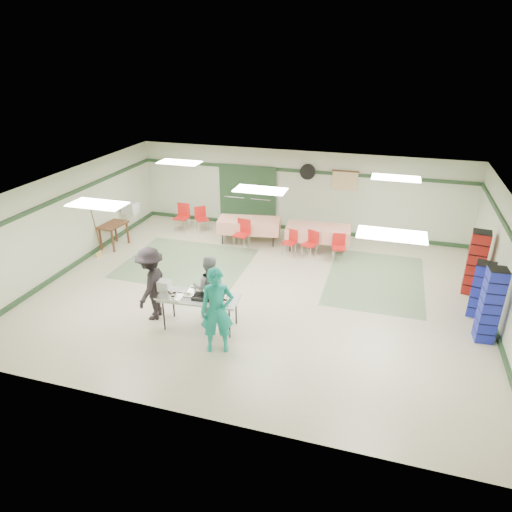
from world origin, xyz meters
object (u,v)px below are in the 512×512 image
(chair_b, at_px, (290,240))
(volunteer_grey, at_px, (209,287))
(serving_table, at_px, (200,299))
(chair_loose_a, at_px, (201,216))
(crate_stack_blue_b, at_px, (481,290))
(broom, at_px, (96,232))
(chair_d, at_px, (243,231))
(crate_stack_blue_a, at_px, (490,306))
(chair_a, at_px, (311,241))
(chair_c, at_px, (339,245))
(dining_table_a, at_px, (318,232))
(crate_stack_red, at_px, (476,263))
(volunteer_dark, at_px, (151,284))
(office_printer, at_px, (130,208))
(volunteer_teal, at_px, (217,311))
(dining_table_b, at_px, (249,225))
(chair_loose_b, at_px, (183,214))
(printer_table, at_px, (113,227))

(chair_b, bearing_deg, volunteer_grey, -91.37)
(serving_table, distance_m, chair_loose_a, 5.90)
(crate_stack_blue_b, distance_m, broom, 10.39)
(chair_d, distance_m, crate_stack_blue_a, 7.17)
(chair_a, height_order, chair_c, chair_a)
(dining_table_a, bearing_deg, crate_stack_blue_b, -37.40)
(crate_stack_red, bearing_deg, chair_a, 167.19)
(volunteer_dark, height_order, office_printer, volunteer_dark)
(chair_c, bearing_deg, broom, -178.60)
(volunteer_dark, bearing_deg, chair_a, 140.16)
(dining_table_a, bearing_deg, volunteer_teal, -105.66)
(volunteer_grey, height_order, crate_stack_red, crate_stack_red)
(serving_table, xyz_separation_m, crate_stack_blue_a, (5.96, 1.26, 0.13))
(dining_table_a, height_order, chair_c, chair_c)
(volunteer_teal, xyz_separation_m, chair_b, (0.36, 5.07, -0.45))
(office_printer, bearing_deg, serving_table, -41.47)
(volunteer_teal, distance_m, office_printer, 7.20)
(dining_table_a, xyz_separation_m, chair_d, (-2.23, -0.56, -0.00))
(volunteer_dark, relative_size, broom, 1.19)
(serving_table, relative_size, crate_stack_red, 1.07)
(crate_stack_blue_a, height_order, office_printer, crate_stack_blue_a)
(crate_stack_red, xyz_separation_m, broom, (-10.38, -0.73, -0.07))
(volunteer_grey, height_order, chair_b, volunteer_grey)
(volunteer_grey, height_order, chair_a, volunteer_grey)
(crate_stack_red, bearing_deg, chair_c, 164.28)
(dining_table_b, xyz_separation_m, broom, (-3.99, -2.29, 0.19))
(chair_d, bearing_deg, volunteer_dark, -90.77)
(serving_table, relative_size, chair_loose_b, 1.88)
(volunteer_dark, distance_m, office_printer, 5.43)
(chair_d, relative_size, crate_stack_red, 0.56)
(serving_table, xyz_separation_m, volunteer_grey, (0.04, 0.46, 0.05))
(chair_b, height_order, crate_stack_red, crate_stack_red)
(volunteer_grey, xyz_separation_m, dining_table_a, (1.72, 4.52, -0.20))
(chair_d, bearing_deg, chair_c, 8.42)
(crate_stack_blue_a, relative_size, crate_stack_blue_b, 1.27)
(volunteer_dark, distance_m, chair_loose_a, 5.49)
(volunteer_teal, distance_m, dining_table_b, 5.77)
(crate_stack_blue_a, distance_m, broom, 10.48)
(chair_loose_b, bearing_deg, chair_d, -16.41)
(serving_table, bearing_deg, volunteer_dark, 172.20)
(crate_stack_red, bearing_deg, crate_stack_blue_a, -90.00)
(chair_b, relative_size, crate_stack_blue_a, 0.46)
(volunteer_teal, relative_size, broom, 1.26)
(dining_table_b, xyz_separation_m, printer_table, (-3.91, -1.56, 0.07))
(dining_table_b, bearing_deg, volunteer_grey, -93.11)
(chair_b, distance_m, chair_loose_b, 4.01)
(chair_b, distance_m, chair_d, 1.51)
(chair_b, xyz_separation_m, crate_stack_blue_b, (4.92, -2.11, 0.19))
(serving_table, distance_m, dining_table_b, 5.00)
(volunteer_dark, relative_size, chair_loose_a, 2.07)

